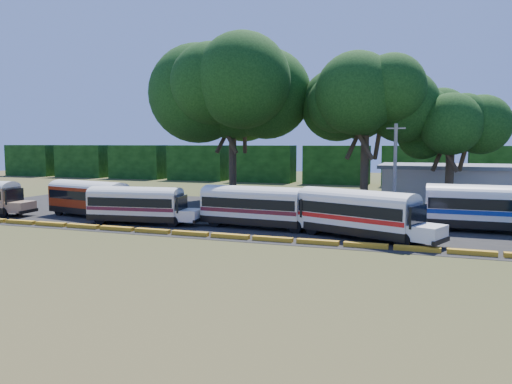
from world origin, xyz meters
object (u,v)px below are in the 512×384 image
(bus_red, at_px, (90,196))
(tree_west, at_px, (232,91))
(bus_cream_west, at_px, (138,203))
(bus_white_red, at_px, (359,211))

(bus_red, relative_size, tree_west, 0.58)
(bus_red, height_order, tree_west, tree_west)
(bus_red, xyz_separation_m, bus_cream_west, (6.01, -1.90, -0.12))
(bus_cream_west, height_order, tree_west, tree_west)
(tree_west, bearing_deg, bus_white_red, -45.57)
(bus_white_red, height_order, tree_west, tree_west)
(bus_red, bearing_deg, bus_cream_west, -5.50)
(bus_white_red, xyz_separation_m, tree_west, (-15.72, 16.03, 9.98))
(bus_cream_west, bearing_deg, bus_red, 155.47)
(bus_cream_west, relative_size, tree_west, 0.55)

